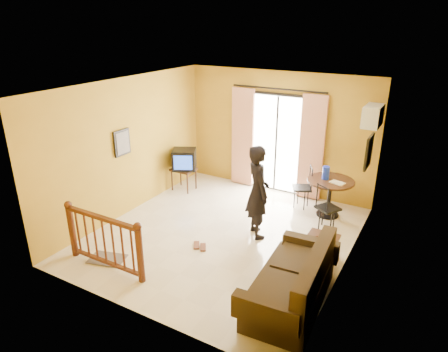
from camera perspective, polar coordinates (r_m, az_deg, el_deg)
The scene contains 19 objects.
ground at distance 7.72m, azimuth -0.02°, elevation -8.32°, with size 5.00×5.00×0.00m, color beige.
room_shell at distance 7.02m, azimuth -0.02°, elevation 3.80°, with size 5.00×5.00×5.00m.
balcony_door at distance 9.27m, azimuth 7.46°, elevation 4.73°, with size 2.25×0.14×2.46m.
tv_table at distance 9.53m, azimuth -5.78°, elevation 0.64°, with size 0.53×0.44×0.54m.
television at distance 9.40m, azimuth -5.70°, elevation 2.38°, with size 0.69×0.67×0.48m.
picture_left at distance 8.20m, azimuth -14.35°, elevation 4.64°, with size 0.05×0.42×0.52m.
dining_table at distance 8.45m, azimuth 14.92°, elevation -1.59°, with size 0.95×0.95×0.79m.
water_jug at distance 8.37m, azimuth 14.35°, elevation 0.44°, with size 0.14×0.14×0.27m, color #162DD2.
serving_tray at distance 8.26m, azimuth 15.88°, elevation -0.93°, with size 0.28×0.18×0.02m, color white.
dining_chairs at distance 8.54m, azimuth 12.51°, elevation -5.76°, with size 1.31×1.23×0.95m.
air_conditioner at distance 8.04m, azimuth 20.45°, elevation 8.04°, with size 0.31×0.60×0.40m.
botanical_print at distance 7.52m, azimuth 19.98°, elevation 3.27°, with size 0.05×0.50×0.60m.
coffee_table at distance 6.89m, azimuth 13.25°, elevation -10.29°, with size 0.52×0.93×0.41m.
bowl at distance 6.84m, azimuth 13.47°, elevation -8.94°, with size 0.21×0.21×0.06m, color #562D1D.
sofa at distance 5.94m, azimuth 10.03°, elevation -14.99°, with size 1.00×1.96×0.91m.
standing_person at distance 7.35m, azimuth 4.85°, elevation -2.26°, with size 0.65×0.43×1.78m, color black.
stair_balustrade at distance 6.78m, azimuth -16.82°, elevation -8.42°, with size 1.63×0.13×1.04m.
doormat at distance 7.27m, azimuth -16.35°, elevation -11.30°, with size 0.60×0.40×0.02m, color #5D514A.
sandals at distance 7.33m, azimuth -3.48°, elevation -9.97°, with size 0.36×0.26×0.03m.
Camera 1 is at (3.31, -5.81, 3.86)m, focal length 32.00 mm.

